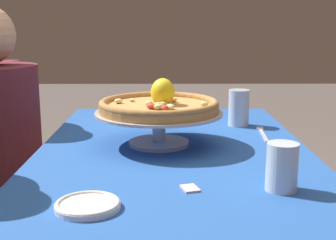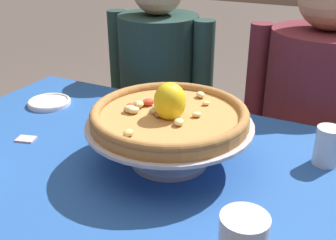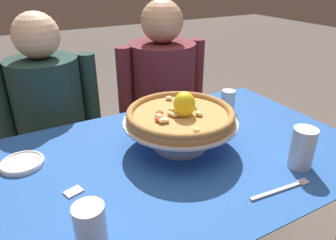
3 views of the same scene
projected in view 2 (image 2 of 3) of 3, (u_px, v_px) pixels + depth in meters
dining_table at (145, 201)px, 1.05m from camera, size 1.34×0.84×0.74m
pizza_stand at (169, 134)px, 0.99m from camera, size 0.40×0.40×0.11m
pizza at (169, 114)px, 0.97m from camera, size 0.38×0.38×0.11m
water_glass_back_right at (327, 148)px, 0.99m from camera, size 0.06×0.06×0.10m
side_plate at (49, 102)px, 1.35m from camera, size 0.14×0.14×0.02m
sugar_packet at (26, 139)px, 1.12m from camera, size 0.06×0.05×0.00m
diner_left at (159, 113)px, 1.74m from camera, size 0.48×0.33×1.16m
diner_right at (310, 135)px, 1.49m from camera, size 0.52×0.38×1.19m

